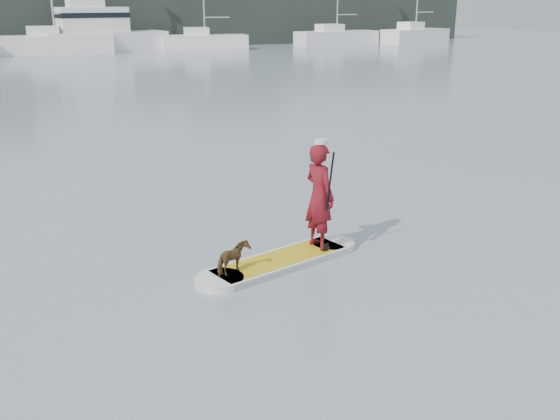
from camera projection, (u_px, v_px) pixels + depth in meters
name	position (u px, v px, depth m)	size (l,w,h in m)	color
ground	(323.00, 203.00, 14.09)	(140.00, 140.00, 0.00)	slate
paddleboard	(280.00, 261.00, 10.77)	(3.23, 1.40, 0.12)	gold
paddler	(319.00, 196.00, 10.97)	(0.69, 0.45, 1.89)	maroon
white_cap	(321.00, 142.00, 10.66)	(0.22, 0.22, 0.07)	silver
dog	(233.00, 258.00, 10.09)	(0.28, 0.61, 0.51)	#50361B
paddle	(327.00, 215.00, 10.85)	(0.10, 0.30, 2.00)	black
sailboat_d	(55.00, 42.00, 52.75)	(9.48, 3.62, 13.67)	white
sailboat_e	(204.00, 41.00, 57.49)	(8.03, 3.87, 11.17)	white
sailboat_f	(336.00, 36.00, 63.73)	(8.95, 3.23, 13.16)	white
motor_yacht_a	(100.00, 31.00, 54.79)	(10.82, 4.48, 6.30)	white
shore_mass	(56.00, 16.00, 58.77)	(90.00, 6.00, 6.00)	black
shore_building_east	(231.00, 4.00, 66.44)	(10.00, 4.00, 8.00)	black
sailboat_g	(415.00, 35.00, 66.12)	(8.19, 4.29, 12.59)	white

